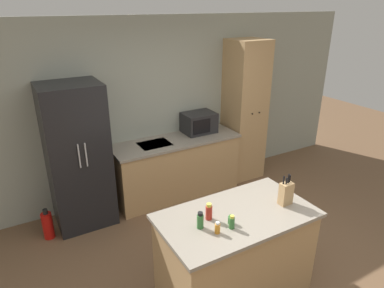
{
  "coord_description": "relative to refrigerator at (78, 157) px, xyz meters",
  "views": [
    {
      "loc": [
        -1.9,
        -2.15,
        2.74
      ],
      "look_at": [
        0.12,
        1.4,
        1.05
      ],
      "focal_mm": 32.0,
      "sensor_mm": 36.0,
      "label": 1
    }
  ],
  "objects": [
    {
      "name": "ground_plane",
      "position": [
        1.21,
        -1.98,
        -0.94
      ],
      "size": [
        14.0,
        14.0,
        0.0
      ],
      "primitive_type": "plane",
      "color": "brown"
    },
    {
      "name": "wall_back",
      "position": [
        1.21,
        0.35,
        0.36
      ],
      "size": [
        7.2,
        0.06,
        2.6
      ],
      "color": "#9EA393",
      "rests_on": "ground_plane"
    },
    {
      "name": "refrigerator",
      "position": [
        0.0,
        0.0,
        0.0
      ],
      "size": [
        0.73,
        0.66,
        1.88
      ],
      "color": "black",
      "rests_on": "ground_plane"
    },
    {
      "name": "back_counter",
      "position": [
        1.4,
        0.02,
        -0.49
      ],
      "size": [
        1.91,
        0.65,
        0.89
      ],
      "color": "tan",
      "rests_on": "ground_plane"
    },
    {
      "name": "pantry_cabinet",
      "position": [
        2.66,
        0.05,
        0.18
      ],
      "size": [
        0.56,
        0.56,
        2.24
      ],
      "color": "tan",
      "rests_on": "ground_plane"
    },
    {
      "name": "kitchen_island",
      "position": [
        1.01,
        -2.0,
        -0.48
      ],
      "size": [
        1.48,
        0.82,
        0.92
      ],
      "color": "tan",
      "rests_on": "ground_plane"
    },
    {
      "name": "microwave",
      "position": [
        1.85,
        0.12,
        0.11
      ],
      "size": [
        0.48,
        0.37,
        0.31
      ],
      "color": "#232326",
      "rests_on": "back_counter"
    },
    {
      "name": "knife_block",
      "position": [
        1.52,
        -2.09,
        0.1
      ],
      "size": [
        0.13,
        0.08,
        0.32
      ],
      "color": "tan",
      "rests_on": "kitchen_island"
    },
    {
      "name": "spice_bottle_tall_dark",
      "position": [
        0.74,
        -1.93,
        0.06
      ],
      "size": [
        0.06,
        0.06,
        0.16
      ],
      "color": "#B2281E",
      "rests_on": "kitchen_island"
    },
    {
      "name": "spice_bottle_short_red",
      "position": [
        0.6,
        -2.01,
        0.05
      ],
      "size": [
        0.06,
        0.06,
        0.16
      ],
      "color": "#337033",
      "rests_on": "kitchen_island"
    },
    {
      "name": "spice_bottle_amber_oil",
      "position": [
        0.87,
        -2.09,
        0.02
      ],
      "size": [
        0.05,
        0.05,
        0.08
      ],
      "color": "#337033",
      "rests_on": "kitchen_island"
    },
    {
      "name": "spice_bottle_green_herb",
      "position": [
        0.69,
        -2.14,
        0.03
      ],
      "size": [
        0.05,
        0.05,
        0.11
      ],
      "color": "orange",
      "rests_on": "kitchen_island"
    },
    {
      "name": "spice_bottle_pale_salt",
      "position": [
        0.84,
        -2.15,
        0.04
      ],
      "size": [
        0.05,
        0.05,
        0.13
      ],
      "color": "#337033",
      "rests_on": "kitchen_island"
    },
    {
      "name": "fire_extinguisher",
      "position": [
        -0.5,
        -0.16,
        -0.76
      ],
      "size": [
        0.13,
        0.13,
        0.41
      ],
      "color": "red",
      "rests_on": "ground_plane"
    }
  ]
}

